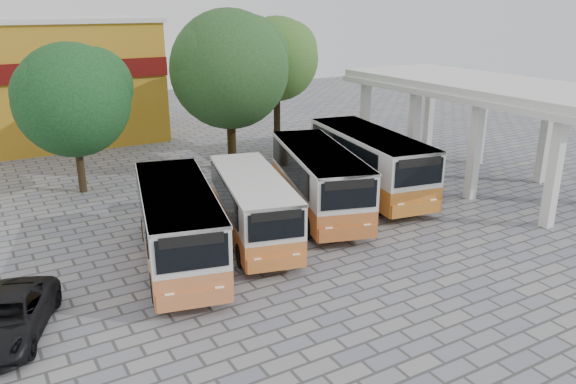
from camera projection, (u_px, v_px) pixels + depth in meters
ground at (366, 243)px, 22.72m from camera, size 90.00×90.00×0.00m
terminal_shelter at (483, 89)px, 29.42m from camera, size 6.80×15.80×5.40m
bus_far_left at (178, 221)px, 20.37m from camera, size 4.22×8.51×2.92m
bus_centre_left at (253, 204)px, 22.57m from camera, size 4.00×7.85×2.68m
bus_centre_right at (318, 177)px, 25.35m from camera, size 4.85×8.87×3.01m
bus_far_right at (369, 160)px, 27.88m from camera, size 4.09×9.12×3.16m
tree_left at (73, 96)px, 27.39m from camera, size 5.86×5.59×7.50m
tree_middle at (230, 65)px, 31.06m from camera, size 6.92×6.59×9.01m
tree_right at (277, 56)px, 35.08m from camera, size 5.49×5.22×8.50m
parked_car at (8, 317)px, 16.16m from camera, size 3.57×4.87×1.23m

